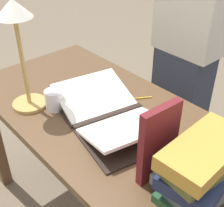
{
  "coord_description": "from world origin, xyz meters",
  "views": [
    {
      "loc": [
        -0.78,
        0.71,
        1.54
      ],
      "look_at": [
        0.02,
        0.0,
        0.83
      ],
      "focal_mm": 50.0,
      "sensor_mm": 36.0,
      "label": 1
    }
  ],
  "objects_px": {
    "book_standing_upright": "(158,143)",
    "reading_lamp": "(17,32)",
    "open_book": "(109,113)",
    "person_reader": "(187,45)",
    "coffee_mug": "(54,100)",
    "book_stack_tall": "(201,169)",
    "pencil": "(135,99)"
  },
  "relations": [
    {
      "from": "open_book",
      "to": "pencil",
      "type": "xyz_separation_m",
      "value": [
        0.03,
        -0.19,
        -0.02
      ]
    },
    {
      "from": "pencil",
      "to": "person_reader",
      "type": "distance_m",
      "value": 0.5
    },
    {
      "from": "open_book",
      "to": "book_standing_upright",
      "type": "distance_m",
      "value": 0.38
    },
    {
      "from": "book_stack_tall",
      "to": "person_reader",
      "type": "distance_m",
      "value": 0.94
    },
    {
      "from": "book_standing_upright",
      "to": "person_reader",
      "type": "xyz_separation_m",
      "value": [
        0.46,
        -0.76,
        -0.03
      ]
    },
    {
      "from": "book_standing_upright",
      "to": "open_book",
      "type": "bearing_deg",
      "value": -11.04
    },
    {
      "from": "book_stack_tall",
      "to": "book_standing_upright",
      "type": "distance_m",
      "value": 0.15
    },
    {
      "from": "book_stack_tall",
      "to": "coffee_mug",
      "type": "xyz_separation_m",
      "value": [
        0.7,
        0.08,
        -0.06
      ]
    },
    {
      "from": "book_standing_upright",
      "to": "reading_lamp",
      "type": "distance_m",
      "value": 0.7
    },
    {
      "from": "book_stack_tall",
      "to": "open_book",
      "type": "bearing_deg",
      "value": -5.93
    },
    {
      "from": "coffee_mug",
      "to": "book_standing_upright",
      "type": "bearing_deg",
      "value": -175.74
    },
    {
      "from": "reading_lamp",
      "to": "coffee_mug",
      "type": "xyz_separation_m",
      "value": [
        -0.1,
        -0.07,
        -0.3
      ]
    },
    {
      "from": "book_stack_tall",
      "to": "book_standing_upright",
      "type": "bearing_deg",
      "value": 15.68
    },
    {
      "from": "book_standing_upright",
      "to": "coffee_mug",
      "type": "height_order",
      "value": "book_standing_upright"
    },
    {
      "from": "book_stack_tall",
      "to": "reading_lamp",
      "type": "bearing_deg",
      "value": 10.74
    },
    {
      "from": "reading_lamp",
      "to": "book_standing_upright",
      "type": "bearing_deg",
      "value": -170.34
    },
    {
      "from": "book_stack_tall",
      "to": "coffee_mug",
      "type": "bearing_deg",
      "value": 6.6
    },
    {
      "from": "open_book",
      "to": "person_reader",
      "type": "xyz_separation_m",
      "value": [
        0.11,
        -0.67,
        0.08
      ]
    },
    {
      "from": "reading_lamp",
      "to": "open_book",
      "type": "bearing_deg",
      "value": -147.04
    },
    {
      "from": "reading_lamp",
      "to": "person_reader",
      "type": "height_order",
      "value": "person_reader"
    },
    {
      "from": "open_book",
      "to": "person_reader",
      "type": "height_order",
      "value": "person_reader"
    },
    {
      "from": "open_book",
      "to": "book_stack_tall",
      "type": "bearing_deg",
      "value": -174.21
    },
    {
      "from": "person_reader",
      "to": "pencil",
      "type": "bearing_deg",
      "value": -80.05
    },
    {
      "from": "open_book",
      "to": "pencil",
      "type": "bearing_deg",
      "value": -69.58
    },
    {
      "from": "open_book",
      "to": "reading_lamp",
      "type": "height_order",
      "value": "reading_lamp"
    },
    {
      "from": "book_stack_tall",
      "to": "book_standing_upright",
      "type": "height_order",
      "value": "book_standing_upright"
    },
    {
      "from": "book_standing_upright",
      "to": "reading_lamp",
      "type": "xyz_separation_m",
      "value": [
        0.66,
        0.11,
        0.21
      ]
    },
    {
      "from": "person_reader",
      "to": "coffee_mug",
      "type": "bearing_deg",
      "value": -97.19
    },
    {
      "from": "book_stack_tall",
      "to": "pencil",
      "type": "height_order",
      "value": "book_stack_tall"
    },
    {
      "from": "open_book",
      "to": "coffee_mug",
      "type": "height_order",
      "value": "coffee_mug"
    },
    {
      "from": "open_book",
      "to": "person_reader",
      "type": "relative_size",
      "value": 0.37
    },
    {
      "from": "open_book",
      "to": "coffee_mug",
      "type": "distance_m",
      "value": 0.25
    }
  ]
}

